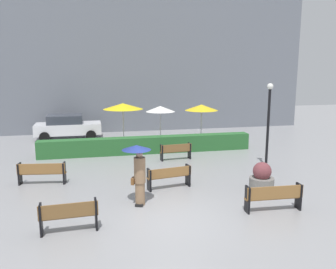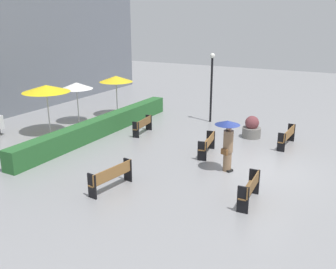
% 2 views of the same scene
% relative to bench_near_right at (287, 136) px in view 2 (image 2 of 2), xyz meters
% --- Properties ---
extents(ground_plane, '(60.00, 60.00, 0.00)m').
position_rel_bench_near_right_xyz_m(ground_plane, '(-3.35, 0.26, -0.51)').
color(ground_plane, gray).
extents(bench_near_right, '(1.88, 0.43, 0.86)m').
position_rel_bench_near_right_xyz_m(bench_near_right, '(0.00, 0.00, 0.00)').
color(bench_near_right, olive).
rests_on(bench_near_right, ground).
extents(bench_far_left, '(1.86, 0.61, 0.86)m').
position_rel_bench_near_right_xyz_m(bench_far_left, '(-7.57, 4.38, 0.00)').
color(bench_far_left, olive).
rests_on(bench_far_left, ground).
extents(bench_back_row, '(1.62, 0.48, 0.82)m').
position_rel_bench_near_right_xyz_m(bench_back_row, '(-1.52, 6.89, -0.02)').
color(bench_back_row, brown).
rests_on(bench_back_row, ground).
extents(bench_near_left, '(1.60, 0.44, 0.88)m').
position_rel_bench_near_right_xyz_m(bench_near_left, '(-6.26, -0.11, 0.01)').
color(bench_near_left, brown).
rests_on(bench_near_left, ground).
extents(bench_mid_center, '(1.75, 0.65, 0.84)m').
position_rel_bench_near_right_xyz_m(bench_mid_center, '(-2.77, 2.82, -0.01)').
color(bench_mid_center, olive).
rests_on(bench_mid_center, ground).
extents(pedestrian_with_umbrella, '(0.95, 0.95, 2.04)m').
position_rel_bench_near_right_xyz_m(pedestrian_with_umbrella, '(-4.12, 1.46, 0.80)').
color(pedestrian_with_umbrella, '#8C6B4C').
rests_on(pedestrian_with_umbrella, ground).
extents(planter_pot, '(0.91, 0.91, 1.09)m').
position_rel_bench_near_right_xyz_m(planter_pot, '(0.54, 1.84, -0.04)').
color(planter_pot, slate).
rests_on(planter_pot, ground).
extents(lamp_post, '(0.28, 0.28, 3.87)m').
position_rel_bench_near_right_xyz_m(lamp_post, '(2.29, 4.75, 1.87)').
color(lamp_post, black).
rests_on(lamp_post, ground).
extents(patio_umbrella_yellow, '(2.36, 2.36, 2.51)m').
position_rel_bench_near_right_xyz_m(patio_umbrella_yellow, '(-3.75, 11.14, 1.82)').
color(patio_umbrella_yellow, silver).
rests_on(patio_umbrella_yellow, ground).
extents(patio_umbrella_white, '(1.80, 1.80, 2.29)m').
position_rel_bench_near_right_xyz_m(patio_umbrella_white, '(-1.45, 11.23, 1.60)').
color(patio_umbrella_white, silver).
rests_on(patio_umbrella_white, ground).
extents(patio_umbrella_yellow_far, '(1.97, 1.97, 2.43)m').
position_rel_bench_near_right_xyz_m(patio_umbrella_yellow_far, '(0.87, 10.23, 1.74)').
color(patio_umbrella_yellow_far, silver).
rests_on(patio_umbrella_yellow_far, ground).
extents(hedge_strip, '(11.50, 0.70, 0.90)m').
position_rel_bench_near_right_xyz_m(hedge_strip, '(-2.65, 8.66, -0.06)').
color(hedge_strip, '#28602D').
rests_on(hedge_strip, ground).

